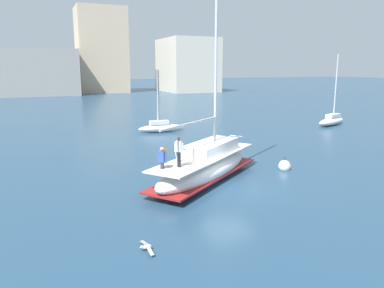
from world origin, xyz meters
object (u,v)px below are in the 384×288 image
Objects in this scene: main_sailboat at (206,165)px; seagull at (146,247)px; mooring_buoy at (284,166)px; moored_sloop_near at (161,127)px; moored_sloop_far at (332,120)px.

main_sailboat is 9.10m from seagull.
moored_sloop_near is at bearing 99.28° from mooring_buoy.
main_sailboat is 5.68m from mooring_buoy.
seagull is 13.36m from mooring_buoy.
main_sailboat is 2.26× the size of moored_sloop_near.
moored_sloop_near is 17.22m from mooring_buoy.
moored_sloop_near reaches higher than mooring_buoy.
moored_sloop_near is 0.79× the size of moored_sloop_far.
moored_sloop_near is 25.58m from seagull.
seagull is at bearing -143.29° from moored_sloop_far.
mooring_buoy is (5.64, 0.04, -0.68)m from main_sailboat.
moored_sloop_far is at bearing -9.22° from moored_sloop_near.
main_sailboat is at bearing 51.35° from seagull.
moored_sloop_far is at bearing 39.48° from mooring_buoy.
moored_sloop_far is 21.74m from mooring_buoy.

